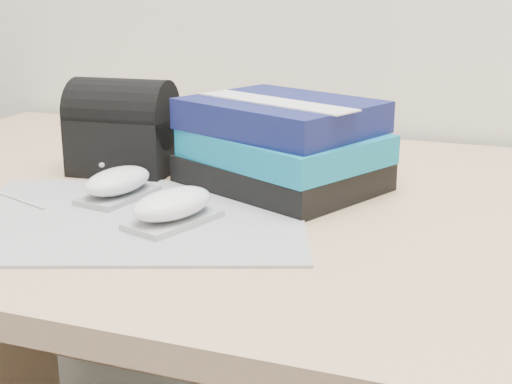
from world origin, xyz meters
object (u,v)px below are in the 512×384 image
(book_stack, at_px, (282,145))
(mouse_front, at_px, (173,206))
(pouch, at_px, (123,127))
(mouse_rear, at_px, (118,183))
(desk, at_px, (359,348))

(book_stack, bearing_deg, mouse_front, -108.87)
(mouse_front, xyz_separation_m, pouch, (-0.17, 0.19, 0.04))
(book_stack, bearing_deg, pouch, -178.68)
(mouse_rear, bearing_deg, desk, 27.49)
(desk, distance_m, mouse_rear, 0.42)
(desk, height_order, mouse_front, mouse_front)
(mouse_front, distance_m, pouch, 0.26)
(pouch, bearing_deg, book_stack, 1.32)
(mouse_rear, relative_size, mouse_front, 0.92)
(desk, bearing_deg, book_stack, -170.67)
(desk, relative_size, mouse_rear, 13.91)
(desk, distance_m, mouse_front, 0.38)
(mouse_rear, height_order, mouse_front, mouse_front)
(desk, xyz_separation_m, book_stack, (-0.11, -0.02, 0.29))
(mouse_rear, bearing_deg, mouse_front, -30.25)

